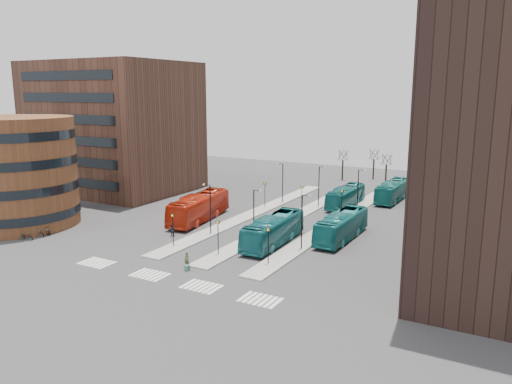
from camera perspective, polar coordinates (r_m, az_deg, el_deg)
The scene contains 23 objects.
ground at distance 45.92m, azimuth -14.40°, elevation -10.92°, with size 160.00×160.00×0.00m, color #303033.
island_left at distance 71.36m, azimuth -0.20°, elevation -2.40°, with size 2.50×45.00×0.15m, color gray.
island_mid at distance 68.74m, azimuth 4.18°, elevation -2.97°, with size 2.50×45.00×0.15m, color gray.
island_right at distance 66.55m, azimuth 8.89°, elevation -3.57°, with size 2.50×45.00×0.15m, color gray.
suitcase at distance 49.56m, azimuth -7.88°, elevation -8.61°, with size 0.46×0.36×0.57m, color navy.
red_bus at distance 67.54m, azimuth -6.52°, elevation -1.76°, with size 3.05×13.03×3.63m, color #B1230D.
teal_bus_a at distance 56.93m, azimuth 1.99°, elevation -4.38°, with size 2.77×11.86×3.30m, color #146167.
teal_bus_b at distance 76.49m, azimuth 10.21°, elevation -0.51°, with size 2.58×11.04×3.07m, color #135F61.
teal_bus_c at distance 59.63m, azimuth 9.77°, elevation -3.84°, with size 2.71×11.60×3.23m, color #156B6C.
teal_bus_d at distance 81.97m, azimuth 15.36°, elevation 0.11°, with size 2.70×11.56×3.22m, color #156C67.
traveller at distance 50.27m, azimuth -7.90°, elevation -7.67°, with size 0.59×0.39×1.63m, color brown.
commuter_a at distance 61.05m, azimuth -9.54°, elevation -4.31°, with size 0.73×0.57×1.51m, color black.
commuter_b at distance 55.07m, azimuth -1.59°, elevation -5.84°, with size 0.96×0.40×1.64m, color black.
commuter_c at distance 56.18m, azimuth 1.14°, elevation -5.53°, with size 1.00×0.58×1.55m, color black.
bicycle_near at distance 64.45m, azimuth -24.75°, elevation -4.65°, with size 0.62×1.79×0.94m, color gray.
bicycle_mid at distance 65.89m, azimuth -22.99°, elevation -4.11°, with size 0.50×1.79×1.07m, color gray.
bicycle_far at distance 65.45m, azimuth -23.53°, elevation -4.34°, with size 0.59×1.69×0.89m, color gray.
crosswalk_stripes at distance 47.63m, azimuth -9.51°, elevation -9.87°, with size 22.35×2.40×0.01m.
round_building at distance 71.20m, azimuth -25.75°, elevation 2.09°, with size 15.16×15.16×14.00m.
office_block at distance 90.84m, azimuth -15.85°, elevation 7.15°, with size 25.00×20.12×22.00m.
sign_poles at distance 62.24m, azimuth 1.18°, elevation -2.27°, with size 12.45×22.12×3.65m.
lamp_posts at distance 65.91m, azimuth 4.00°, elevation -0.47°, with size 14.04×20.24×6.12m.
bare_trees at distance 98.12m, azimuth 12.58°, elevation 2.74°, with size 10.97×8.14×5.90m.
Camera 1 is at (29.62, -30.55, 17.26)m, focal length 35.00 mm.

